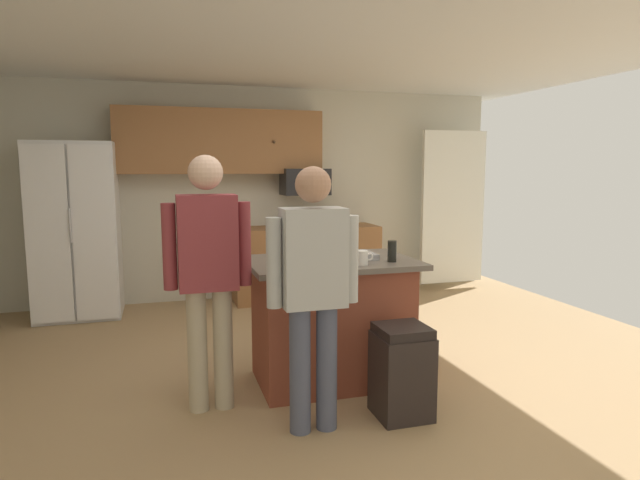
% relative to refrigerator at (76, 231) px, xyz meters
% --- Properties ---
extents(floor, '(7.04, 7.04, 0.00)m').
position_rel_refrigerator_xyz_m(floor, '(2.00, -2.38, -0.95)').
color(floor, tan).
rests_on(floor, ground).
extents(ceiling, '(7.04, 7.04, 0.00)m').
position_rel_refrigerator_xyz_m(ceiling, '(2.00, -2.38, 1.65)').
color(ceiling, white).
extents(back_wall, '(6.40, 0.10, 2.60)m').
position_rel_refrigerator_xyz_m(back_wall, '(2.00, 0.42, 0.35)').
color(back_wall, beige).
rests_on(back_wall, ground).
extents(french_door_window_panel, '(0.90, 0.06, 2.00)m').
position_rel_refrigerator_xyz_m(french_door_window_panel, '(4.60, 0.02, 0.15)').
color(french_door_window_panel, white).
rests_on(french_door_window_panel, ground).
extents(cabinet_run_upper, '(2.40, 0.38, 0.75)m').
position_rel_refrigerator_xyz_m(cabinet_run_upper, '(1.60, 0.22, 0.98)').
color(cabinet_run_upper, '#936038').
extents(cabinet_run_lower, '(1.80, 0.63, 0.90)m').
position_rel_refrigerator_xyz_m(cabinet_run_lower, '(2.60, 0.10, -0.50)').
color(cabinet_run_lower, '#936038').
rests_on(cabinet_run_lower, ground).
extents(refrigerator, '(0.87, 0.76, 1.89)m').
position_rel_refrigerator_xyz_m(refrigerator, '(0.00, 0.00, 0.00)').
color(refrigerator, white).
rests_on(refrigerator, ground).
extents(microwave_over_range, '(0.56, 0.40, 0.32)m').
position_rel_refrigerator_xyz_m(microwave_over_range, '(2.60, 0.12, 0.50)').
color(microwave_over_range, black).
extents(kitchen_island, '(1.24, 0.84, 0.94)m').
position_rel_refrigerator_xyz_m(kitchen_island, '(2.09, -2.53, -0.47)').
color(kitchen_island, brown).
rests_on(kitchen_island, ground).
extents(person_guest_left, '(0.57, 0.22, 1.70)m').
position_rel_refrigerator_xyz_m(person_guest_left, '(1.17, -2.76, 0.04)').
color(person_guest_left, tan).
rests_on(person_guest_left, ground).
extents(person_host_foreground, '(0.57, 0.22, 1.63)m').
position_rel_refrigerator_xyz_m(person_host_foreground, '(1.75, -3.25, -0.01)').
color(person_host_foreground, '#4C5166').
rests_on(person_host_foreground, ground).
extents(glass_stout_tall, '(0.07, 0.07, 0.16)m').
position_rel_refrigerator_xyz_m(glass_stout_tall, '(2.49, -2.73, 0.07)').
color(glass_stout_tall, black).
rests_on(glass_stout_tall, kitchen_island).
extents(glass_dark_ale, '(0.07, 0.07, 0.14)m').
position_rel_refrigerator_xyz_m(glass_dark_ale, '(1.82, -2.47, 0.06)').
color(glass_dark_ale, black).
rests_on(glass_dark_ale, kitchen_island).
extents(tumbler_amber, '(0.07, 0.07, 0.14)m').
position_rel_refrigerator_xyz_m(tumbler_amber, '(1.89, -2.29, 0.06)').
color(tumbler_amber, black).
rests_on(tumbler_amber, kitchen_island).
extents(mug_blue_stoneware, '(0.13, 0.09, 0.10)m').
position_rel_refrigerator_xyz_m(mug_blue_stoneware, '(2.24, -2.79, 0.04)').
color(mug_blue_stoneware, white).
rests_on(mug_blue_stoneware, kitchen_island).
extents(glass_pilsner, '(0.07, 0.07, 0.15)m').
position_rel_refrigerator_xyz_m(glass_pilsner, '(1.91, -2.52, 0.07)').
color(glass_pilsner, black).
rests_on(glass_pilsner, kitchen_island).
extents(mug_ceramic_white, '(0.12, 0.08, 0.10)m').
position_rel_refrigerator_xyz_m(mug_ceramic_white, '(1.74, -2.71, 0.04)').
color(mug_ceramic_white, white).
rests_on(mug_ceramic_white, kitchen_island).
extents(serving_tray, '(0.44, 0.30, 0.04)m').
position_rel_refrigerator_xyz_m(serving_tray, '(2.21, -2.50, 0.01)').
color(serving_tray, '#B7B7BC').
rests_on(serving_tray, kitchen_island).
extents(trash_bin, '(0.34, 0.34, 0.61)m').
position_rel_refrigerator_xyz_m(trash_bin, '(2.35, -3.23, -0.65)').
color(trash_bin, black).
rests_on(trash_bin, ground).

